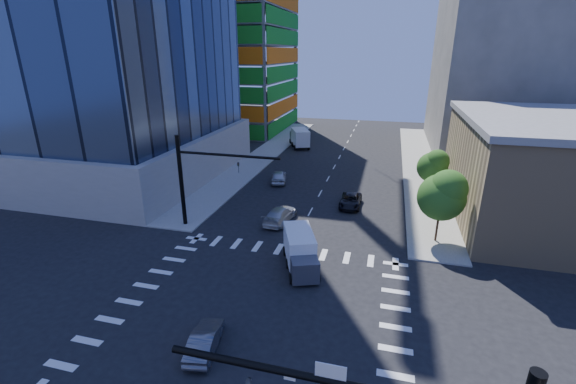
% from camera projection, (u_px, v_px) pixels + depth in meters
% --- Properties ---
extents(ground, '(160.00, 160.00, 0.00)m').
position_uv_depth(ground, '(256.00, 314.00, 25.58)').
color(ground, black).
rests_on(ground, ground).
extents(road_markings, '(20.00, 20.00, 0.01)m').
position_uv_depth(road_markings, '(256.00, 314.00, 25.58)').
color(road_markings, silver).
rests_on(road_markings, ground).
extents(sidewalk_ne, '(5.00, 60.00, 0.15)m').
position_uv_depth(sidewalk_ne, '(419.00, 165.00, 58.90)').
color(sidewalk_ne, gray).
rests_on(sidewalk_ne, ground).
extents(sidewalk_nw, '(5.00, 60.00, 0.15)m').
position_uv_depth(sidewalk_nw, '(264.00, 155.00, 64.88)').
color(sidewalk_nw, gray).
rests_on(sidewalk_nw, ground).
extents(construction_building, '(25.16, 34.50, 70.60)m').
position_uv_depth(construction_building, '(226.00, 10.00, 79.95)').
color(construction_building, slate).
rests_on(construction_building, ground).
extents(commercial_building, '(20.50, 22.50, 10.60)m').
position_uv_depth(commercial_building, '(569.00, 172.00, 37.76)').
color(commercial_building, tan).
rests_on(commercial_building, ground).
extents(bg_building_ne, '(24.00, 30.00, 28.00)m').
position_uv_depth(bg_building_ne, '(515.00, 67.00, 64.28)').
color(bg_building_ne, '#5C5953').
rests_on(bg_building_ne, ground).
extents(signal_mast_nw, '(10.20, 0.40, 9.00)m').
position_uv_depth(signal_mast_nw, '(195.00, 174.00, 36.53)').
color(signal_mast_nw, black).
rests_on(signal_mast_nw, sidewalk_nw).
extents(tree_south, '(4.16, 4.16, 6.82)m').
position_uv_depth(tree_south, '(444.00, 194.00, 33.58)').
color(tree_south, '#382316').
rests_on(tree_south, sidewalk_ne).
extents(tree_north, '(3.54, 3.52, 5.78)m').
position_uv_depth(tree_north, '(434.00, 165.00, 44.65)').
color(tree_north, '#382316').
rests_on(tree_north, sidewalk_ne).
extents(car_nb_far, '(2.25, 4.86, 1.35)m').
position_uv_depth(car_nb_far, '(351.00, 201.00, 43.22)').
color(car_nb_far, black).
rests_on(car_nb_far, ground).
extents(car_sb_near, '(2.73, 5.56, 1.56)m').
position_uv_depth(car_sb_near, '(280.00, 215.00, 39.25)').
color(car_sb_near, '#BBBBBB').
rests_on(car_sb_near, ground).
extents(car_sb_mid, '(2.92, 5.03, 1.61)m').
position_uv_depth(car_sb_mid, '(279.00, 176.00, 51.16)').
color(car_sb_mid, '#B9BAC1').
rests_on(car_sb_mid, ground).
extents(car_sb_cross, '(2.08, 4.22, 1.33)m').
position_uv_depth(car_sb_cross, '(205.00, 340.00, 22.31)').
color(car_sb_cross, '#58575C').
rests_on(car_sb_cross, ground).
extents(box_truck_near, '(4.11, 5.86, 2.83)m').
position_uv_depth(box_truck_near, '(301.00, 255.00, 30.54)').
color(box_truck_near, black).
rests_on(box_truck_near, ground).
extents(box_truck_far, '(5.09, 6.95, 3.36)m').
position_uv_depth(box_truck_far, '(299.00, 139.00, 70.27)').
color(box_truck_far, black).
rests_on(box_truck_far, ground).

